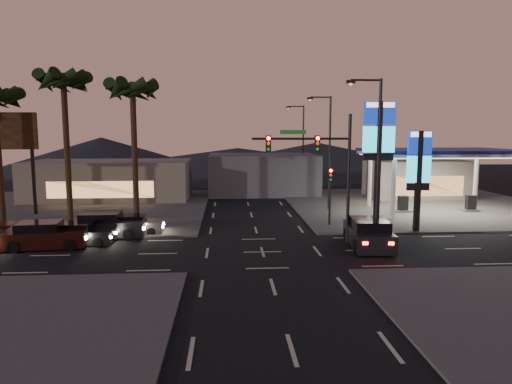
{
  "coord_description": "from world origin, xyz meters",
  "views": [
    {
      "loc": [
        -2.02,
        -25.65,
        6.88
      ],
      "look_at": [
        -0.13,
        3.92,
        3.0
      ],
      "focal_mm": 32.0,
      "sensor_mm": 36.0,
      "label": 1
    }
  ],
  "objects": [
    {
      "name": "billboard",
      "position": [
        -20.5,
        13.0,
        6.33
      ],
      "size": [
        6.0,
        0.3,
        8.5
      ],
      "color": "black",
      "rests_on": "ground"
    },
    {
      "name": "building_far_west",
      "position": [
        -14.0,
        22.0,
        2.0
      ],
      "size": [
        16.0,
        8.0,
        4.0
      ],
      "primitive_type": "cube",
      "color": "#726B5B",
      "rests_on": "ground"
    },
    {
      "name": "suv_station",
      "position": [
        6.49,
        0.85,
        0.81
      ],
      "size": [
        2.66,
        5.4,
        1.74
      ],
      "color": "black",
      "rests_on": "ground"
    },
    {
      "name": "car_lane_b_mid",
      "position": [
        -10.05,
        4.42,
        0.77
      ],
      "size": [
        5.17,
        2.29,
        1.66
      ],
      "color": "black",
      "rests_on": "ground"
    },
    {
      "name": "hill_right",
      "position": [
        15.0,
        60.0,
        2.5
      ],
      "size": [
        50.0,
        50.0,
        5.0
      ],
      "primitive_type": "cone",
      "color": "black",
      "rests_on": "ground"
    },
    {
      "name": "traffic_signal_mast",
      "position": [
        3.76,
        1.99,
        5.23
      ],
      "size": [
        6.1,
        0.39,
        8.0
      ],
      "color": "black",
      "rests_on": "ground"
    },
    {
      "name": "streetlight_far",
      "position": [
        6.79,
        28.0,
        5.72
      ],
      "size": [
        2.14,
        0.25,
        10.0
      ],
      "color": "black",
      "rests_on": "ground"
    },
    {
      "name": "pylon_sign_short",
      "position": [
        11.0,
        4.5,
        4.66
      ],
      "size": [
        1.6,
        0.35,
        7.0
      ],
      "color": "black",
      "rests_on": "ground"
    },
    {
      "name": "hill_left",
      "position": [
        -25.0,
        60.0,
        3.0
      ],
      "size": [
        40.0,
        40.0,
        6.0
      ],
      "primitive_type": "cone",
      "color": "black",
      "rests_on": "ground"
    },
    {
      "name": "streetlight_mid",
      "position": [
        6.79,
        14.0,
        5.72
      ],
      "size": [
        2.14,
        0.25,
        10.0
      ],
      "color": "black",
      "rests_on": "ground"
    },
    {
      "name": "gas_station",
      "position": [
        16.0,
        12.0,
        5.08
      ],
      "size": [
        12.2,
        8.2,
        5.47
      ],
      "color": "silver",
      "rests_on": "ground"
    },
    {
      "name": "car_lane_b_front",
      "position": [
        -8.48,
        5.27,
        0.62
      ],
      "size": [
        4.16,
        1.94,
        1.33
      ],
      "color": "#535355",
      "rests_on": "ground"
    },
    {
      "name": "corner_lot_nw",
      "position": [
        -16.0,
        16.0,
        0.06
      ],
      "size": [
        24.0,
        24.0,
        0.12
      ],
      "primitive_type": "cube",
      "color": "#47443F",
      "rests_on": "ground"
    },
    {
      "name": "building_far_mid",
      "position": [
        2.0,
        26.0,
        2.2
      ],
      "size": [
        12.0,
        9.0,
        4.4
      ],
      "primitive_type": "cube",
      "color": "#4C4C51",
      "rests_on": "ground"
    },
    {
      "name": "hill_center",
      "position": [
        0.0,
        60.0,
        2.0
      ],
      "size": [
        60.0,
        60.0,
        4.0
      ],
      "primitive_type": "cone",
      "color": "black",
      "rests_on": "ground"
    },
    {
      "name": "streetlight_near",
      "position": [
        6.79,
        1.0,
        5.72
      ],
      "size": [
        2.14,
        0.25,
        10.0
      ],
      "color": "black",
      "rests_on": "ground"
    },
    {
      "name": "car_lane_a_front",
      "position": [
        -11.19,
        2.57,
        0.63
      ],
      "size": [
        4.22,
        1.88,
        1.36
      ],
      "color": "black",
      "rests_on": "ground"
    },
    {
      "name": "ground",
      "position": [
        0.0,
        0.0,
        0.0
      ],
      "size": [
        140.0,
        140.0,
        0.0
      ],
      "primitive_type": "plane",
      "color": "black",
      "rests_on": "ground"
    },
    {
      "name": "convenience_store",
      "position": [
        18.0,
        21.0,
        2.0
      ],
      "size": [
        10.0,
        6.0,
        4.0
      ],
      "primitive_type": "cube",
      "color": "#726B5B",
      "rests_on": "ground"
    },
    {
      "name": "corner_lot_ne",
      "position": [
        16.0,
        16.0,
        0.06
      ],
      "size": [
        24.0,
        24.0,
        0.12
      ],
      "primitive_type": "cube",
      "color": "#47443F",
      "rests_on": "ground"
    },
    {
      "name": "car_lane_a_mid",
      "position": [
        -12.94,
        1.74,
        0.74
      ],
      "size": [
        5.07,
        2.53,
        1.6
      ],
      "color": "black",
      "rests_on": "ground"
    },
    {
      "name": "pedestal_signal",
      "position": [
        5.5,
        6.98,
        2.92
      ],
      "size": [
        0.32,
        0.39,
        4.3
      ],
      "color": "black",
      "rests_on": "ground"
    },
    {
      "name": "palm_b",
      "position": [
        -14.0,
        9.5,
        9.97
      ],
      "size": [
        4.41,
        4.41,
        11.46
      ],
      "color": "black",
      "rests_on": "ground"
    },
    {
      "name": "palm_a",
      "position": [
        -9.0,
        9.5,
        9.43
      ],
      "size": [
        4.41,
        4.41,
        10.86
      ],
      "color": "black",
      "rests_on": "ground"
    },
    {
      "name": "pylon_sign_tall",
      "position": [
        8.5,
        5.5,
        6.39
      ],
      "size": [
        2.2,
        0.35,
        9.0
      ],
      "color": "black",
      "rests_on": "ground"
    }
  ]
}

